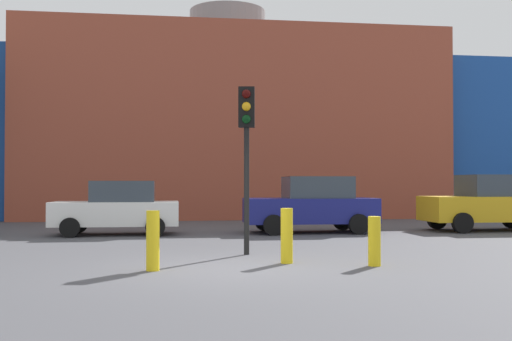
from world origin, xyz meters
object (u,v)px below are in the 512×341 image
(parked_car_1, at_px, (118,208))
(traffic_light_island, at_px, (247,131))
(bollard_yellow_1, at_px, (287,236))
(parked_car_2, at_px, (312,205))
(bollard_yellow_2, at_px, (374,241))
(bollard_yellow_0, at_px, (153,241))
(parked_car_3, at_px, (490,203))

(parked_car_1, height_order, traffic_light_island, traffic_light_island)
(bollard_yellow_1, bearing_deg, parked_car_2, 73.26)
(bollard_yellow_2, bearing_deg, bollard_yellow_0, -178.99)
(parked_car_1, relative_size, bollard_yellow_1, 3.53)
(parked_car_3, xyz_separation_m, bollard_yellow_1, (-8.38, -7.45, -0.39))
(parked_car_3, distance_m, bollard_yellow_2, 10.56)
(parked_car_1, relative_size, bollard_yellow_0, 3.53)
(parked_car_3, bearing_deg, traffic_light_island, 33.16)
(parked_car_2, xyz_separation_m, parked_car_3, (6.14, 0.00, 0.03))
(traffic_light_island, bearing_deg, bollard_yellow_1, 30.87)
(parked_car_1, distance_m, bollard_yellow_0, 8.25)
(parked_car_2, xyz_separation_m, bollard_yellow_2, (-0.65, -8.07, -0.43))
(parked_car_3, height_order, bollard_yellow_0, parked_car_3)
(parked_car_1, relative_size, parked_car_2, 0.92)
(parked_car_1, distance_m, parked_car_2, 6.14)
(parked_car_2, relative_size, parked_car_3, 0.96)
(bollard_yellow_0, bearing_deg, traffic_light_island, 48.80)
(parked_car_3, xyz_separation_m, bollard_yellow_0, (-10.98, -8.15, -0.39))
(parked_car_1, relative_size, traffic_light_island, 1.03)
(traffic_light_island, xyz_separation_m, bollard_yellow_0, (-1.99, -2.27, -2.21))
(parked_car_1, bearing_deg, bollard_yellow_0, 99.09)
(parked_car_1, bearing_deg, bollard_yellow_2, 124.23)
(parked_car_1, bearing_deg, traffic_light_island, 119.28)
(parked_car_1, height_order, bollard_yellow_0, parked_car_1)
(parked_car_2, bearing_deg, parked_car_1, -0.00)
(traffic_light_island, height_order, bollard_yellow_0, traffic_light_island)
(traffic_light_island, xyz_separation_m, bollard_yellow_1, (0.61, -1.57, -2.21))
(parked_car_2, distance_m, traffic_light_island, 6.78)
(bollard_yellow_0, xyz_separation_m, bollard_yellow_2, (4.19, 0.07, -0.07))
(parked_car_1, xyz_separation_m, bollard_yellow_1, (3.90, -7.45, -0.28))
(parked_car_3, bearing_deg, parked_car_1, 0.00)
(parked_car_2, xyz_separation_m, bollard_yellow_1, (-2.24, -7.45, -0.36))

